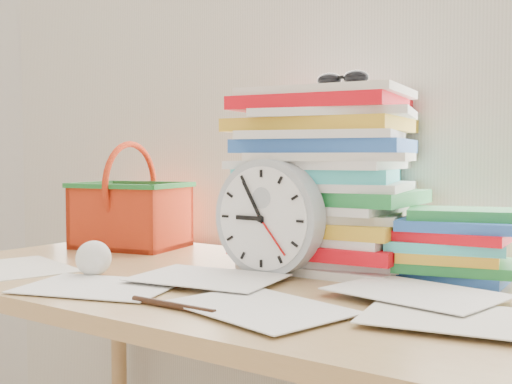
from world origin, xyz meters
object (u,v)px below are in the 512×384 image
Objects in this scene: clock at (269,218)px; book_stack at (454,245)px; paper_stack at (328,179)px; basket at (131,196)px; desk at (236,317)px.

book_stack is (0.32, 0.15, -0.05)m from clock.
paper_stack reaches higher than book_stack.
desk is at bearing -33.16° from basket.
clock is at bearing -25.45° from basket.
desk is at bearing -148.22° from book_stack.
book_stack is (0.27, -0.00, -0.12)m from paper_stack.
paper_stack is at bearing 69.93° from desk.
paper_stack reaches higher than clock.
clock is 0.98× the size of book_stack.
basket reaches higher than book_stack.
basket is (-0.51, 0.13, 0.02)m from clock.
desk is 0.35m from paper_stack.
basket is at bearing -178.15° from book_stack.
paper_stack reaches higher than basket.
clock reaches higher than book_stack.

